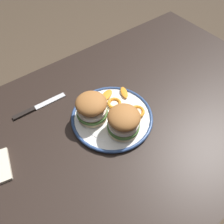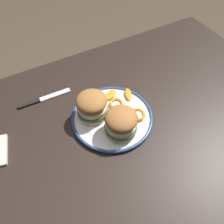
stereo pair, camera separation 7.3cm
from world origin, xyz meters
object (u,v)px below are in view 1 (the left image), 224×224
Objects in this scene: sandwich_half_left at (124,121)px; sandwich_half_right at (92,108)px; dining_table at (127,127)px; dinner_plate at (112,117)px; table_knife at (36,108)px.

sandwich_half_right is at bearing 115.06° from sandwich_half_left.
dinner_plate reaches higher than dining_table.
sandwich_half_left is 0.37m from table_knife.
table_knife is (-0.21, 0.30, -0.07)m from sandwich_half_left.
sandwich_half_right is (-0.05, 0.12, 0.00)m from sandwich_half_left.
sandwich_half_right is at bearing 144.17° from dinner_plate.
dinner_plate is 2.26× the size of sandwich_half_right.
dining_table is 0.18m from sandwich_half_left.
dining_table is at bearing -19.88° from dinner_plate.
sandwich_half_right reaches higher than dinner_plate.
table_knife is (-0.15, 0.18, -0.07)m from sandwich_half_right.
sandwich_half_left is at bearing -64.94° from sandwich_half_right.
sandwich_half_left is 0.69× the size of table_knife.
sandwich_half_right reaches higher than dining_table.
dinner_plate reaches higher than table_knife.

